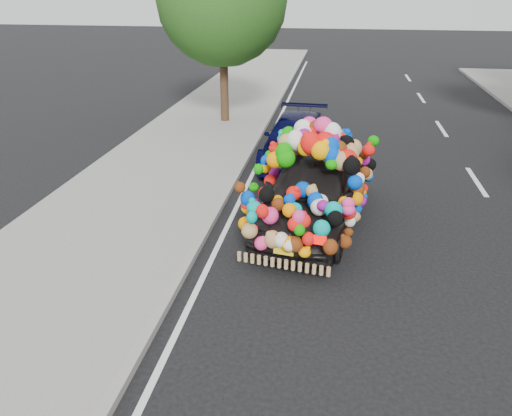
{
  "coord_description": "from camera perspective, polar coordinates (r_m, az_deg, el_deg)",
  "views": [
    {
      "loc": [
        0.03,
        -7.32,
        4.53
      ],
      "look_at": [
        -1.22,
        0.39,
        0.99
      ],
      "focal_mm": 35.0,
      "sensor_mm": 36.0,
      "label": 1
    }
  ],
  "objects": [
    {
      "name": "navy_sedan",
      "position": [
        13.91,
        4.62,
        7.87
      ],
      "size": [
        1.81,
        4.16,
        1.19
      ],
      "primitive_type": "imported",
      "rotation": [
        0.0,
        0.0,
        -0.04
      ],
      "color": "black",
      "rests_on": "ground"
    },
    {
      "name": "kerb",
      "position": [
        8.9,
        -7.64,
        -5.97
      ],
      "size": [
        0.15,
        60.0,
        0.13
      ],
      "primitive_type": "cube",
      "color": "gray",
      "rests_on": "ground"
    },
    {
      "name": "sidewalk",
      "position": [
        9.61,
        -18.9,
        -4.79
      ],
      "size": [
        4.0,
        60.0,
        0.12
      ],
      "primitive_type": "cube",
      "color": "gray",
      "rests_on": "ground"
    },
    {
      "name": "tree_near_sidewalk",
      "position": [
        17.26,
        -3.9,
        22.65
      ],
      "size": [
        4.2,
        4.2,
        6.13
      ],
      "color": "#332114",
      "rests_on": "ground"
    },
    {
      "name": "ground",
      "position": [
        8.61,
        7.71,
        -7.62
      ],
      "size": [
        100.0,
        100.0,
        0.0
      ],
      "primitive_type": "plane",
      "color": "black",
      "rests_on": "ground"
    },
    {
      "name": "plush_art_car",
      "position": [
        9.94,
        6.67,
        3.88
      ],
      "size": [
        2.79,
        4.75,
        2.1
      ],
      "rotation": [
        0.0,
        0.0,
        -0.17
      ],
      "color": "black",
      "rests_on": "ground"
    }
  ]
}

